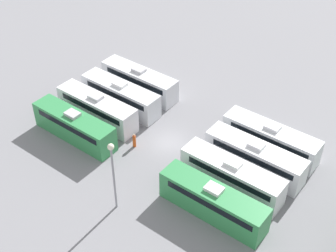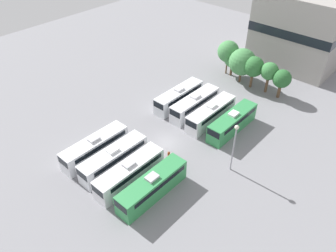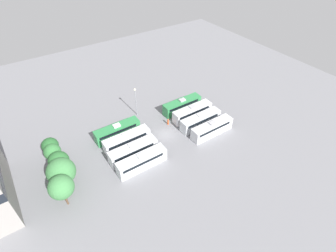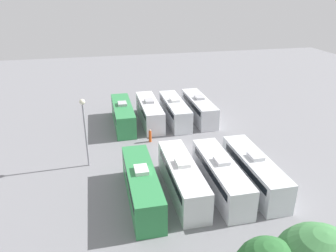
{
  "view_description": "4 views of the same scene",
  "coord_description": "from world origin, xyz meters",
  "px_view_note": "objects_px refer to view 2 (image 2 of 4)",
  "views": [
    {
      "loc": [
        31.35,
        23.99,
        33.37
      ],
      "look_at": [
        -0.41,
        -0.55,
        1.8
      ],
      "focal_mm": 50.0,
      "sensor_mm": 36.0,
      "label": 1
    },
    {
      "loc": [
        26.02,
        -28.4,
        32.99
      ],
      "look_at": [
        -0.12,
        0.46,
        2.9
      ],
      "focal_mm": 35.0,
      "sensor_mm": 36.0,
      "label": 2
    },
    {
      "loc": [
        -38.15,
        24.81,
        40.85
      ],
      "look_at": [
        -0.45,
        -0.43,
        2.78
      ],
      "focal_mm": 28.0,
      "sensor_mm": 36.0,
      "label": 3
    },
    {
      "loc": [
        8.89,
        34.63,
        18.43
      ],
      "look_at": [
        0.67,
        -1.98,
        2.26
      ],
      "focal_mm": 35.0,
      "sensor_mm": 36.0,
      "label": 4
    }
  ],
  "objects_px": {
    "bus_2": "(130,172)",
    "tree_3": "(254,67)",
    "tree_5": "(282,79)",
    "bus_4": "(179,96)",
    "bus_7": "(232,122)",
    "worker_person": "(169,156)",
    "bus_3": "(152,186)",
    "tree_0": "(228,52)",
    "tree_4": "(269,71)",
    "bus_5": "(195,104)",
    "bus_6": "(211,113)",
    "bus_0": "(95,147)",
    "depot_building": "(300,30)",
    "tree_1": "(233,59)",
    "light_pole": "(235,141)",
    "bus_1": "(114,158)",
    "tree_2": "(242,62)"
  },
  "relations": [
    {
      "from": "bus_3",
      "to": "tree_1",
      "type": "bearing_deg",
      "value": 107.05
    },
    {
      "from": "bus_4",
      "to": "bus_7",
      "type": "relative_size",
      "value": 1.0
    },
    {
      "from": "bus_0",
      "to": "bus_4",
      "type": "relative_size",
      "value": 1.0
    },
    {
      "from": "tree_2",
      "to": "tree_3",
      "type": "bearing_deg",
      "value": -7.96
    },
    {
      "from": "tree_0",
      "to": "tree_4",
      "type": "xyz_separation_m",
      "value": [
        9.75,
        -1.07,
        -0.52
      ]
    },
    {
      "from": "bus_0",
      "to": "bus_3",
      "type": "xyz_separation_m",
      "value": [
        11.32,
        0.26,
        0.0
      ]
    },
    {
      "from": "depot_building",
      "to": "bus_1",
      "type": "bearing_deg",
      "value": -95.1
    },
    {
      "from": "bus_5",
      "to": "light_pole",
      "type": "height_order",
      "value": "light_pole"
    },
    {
      "from": "bus_6",
      "to": "tree_5",
      "type": "xyz_separation_m",
      "value": [
        4.83,
        14.54,
        2.16
      ]
    },
    {
      "from": "bus_0",
      "to": "depot_building",
      "type": "relative_size",
      "value": 0.62
    },
    {
      "from": "tree_3",
      "to": "tree_5",
      "type": "xyz_separation_m",
      "value": [
        5.73,
        0.21,
        -0.52
      ]
    },
    {
      "from": "bus_3",
      "to": "bus_5",
      "type": "height_order",
      "value": "same"
    },
    {
      "from": "bus_2",
      "to": "bus_4",
      "type": "relative_size",
      "value": 1.0
    },
    {
      "from": "light_pole",
      "to": "tree_4",
      "type": "height_order",
      "value": "light_pole"
    },
    {
      "from": "bus_2",
      "to": "light_pole",
      "type": "xyz_separation_m",
      "value": [
        8.73,
        10.94,
        3.59
      ]
    },
    {
      "from": "bus_3",
      "to": "tree_2",
      "type": "distance_m",
      "value": 33.49
    },
    {
      "from": "light_pole",
      "to": "tree_0",
      "type": "xyz_separation_m",
      "value": [
        -16.32,
        22.94,
        -0.4
      ]
    },
    {
      "from": "tree_2",
      "to": "worker_person",
      "type": "bearing_deg",
      "value": -79.9
    },
    {
      "from": "bus_7",
      "to": "worker_person",
      "type": "bearing_deg",
      "value": -103.23
    },
    {
      "from": "tree_0",
      "to": "bus_5",
      "type": "bearing_deg",
      "value": -75.92
    },
    {
      "from": "tree_1",
      "to": "tree_5",
      "type": "relative_size",
      "value": 0.95
    },
    {
      "from": "bus_5",
      "to": "bus_6",
      "type": "height_order",
      "value": "same"
    },
    {
      "from": "light_pole",
      "to": "bus_6",
      "type": "bearing_deg",
      "value": 140.54
    },
    {
      "from": "tree_4",
      "to": "bus_1",
      "type": "bearing_deg",
      "value": -100.15
    },
    {
      "from": "light_pole",
      "to": "tree_0",
      "type": "distance_m",
      "value": 28.16
    },
    {
      "from": "bus_4",
      "to": "tree_1",
      "type": "distance_m",
      "value": 15.55
    },
    {
      "from": "tree_3",
      "to": "tree_5",
      "type": "height_order",
      "value": "tree_3"
    },
    {
      "from": "bus_7",
      "to": "tree_0",
      "type": "distance_m",
      "value": 19.4
    },
    {
      "from": "bus_1",
      "to": "light_pole",
      "type": "xyz_separation_m",
      "value": [
        12.38,
        10.59,
        3.59
      ]
    },
    {
      "from": "light_pole",
      "to": "tree_4",
      "type": "distance_m",
      "value": 22.86
    },
    {
      "from": "bus_0",
      "to": "tree_0",
      "type": "distance_m",
      "value": 33.96
    },
    {
      "from": "bus_4",
      "to": "bus_6",
      "type": "xyz_separation_m",
      "value": [
        7.26,
        -0.35,
        0.0
      ]
    },
    {
      "from": "bus_7",
      "to": "tree_0",
      "type": "relative_size",
      "value": 1.5
    },
    {
      "from": "bus_1",
      "to": "worker_person",
      "type": "distance_m",
      "value": 7.82
    },
    {
      "from": "tree_2",
      "to": "tree_4",
      "type": "height_order",
      "value": "tree_2"
    },
    {
      "from": "bus_5",
      "to": "tree_1",
      "type": "xyz_separation_m",
      "value": [
        -2.68,
        15.33,
        1.89
      ]
    },
    {
      "from": "bus_4",
      "to": "bus_6",
      "type": "distance_m",
      "value": 7.27
    },
    {
      "from": "bus_0",
      "to": "bus_7",
      "type": "xyz_separation_m",
      "value": [
        11.34,
        18.5,
        0.0
      ]
    },
    {
      "from": "tree_2",
      "to": "bus_6",
      "type": "bearing_deg",
      "value": -76.28
    },
    {
      "from": "bus_4",
      "to": "bus_5",
      "type": "xyz_separation_m",
      "value": [
        3.55,
        0.08,
        0.0
      ]
    },
    {
      "from": "tree_1",
      "to": "bus_0",
      "type": "bearing_deg",
      "value": -91.72
    },
    {
      "from": "bus_4",
      "to": "depot_building",
      "type": "distance_m",
      "value": 30.55
    },
    {
      "from": "worker_person",
      "to": "tree_3",
      "type": "height_order",
      "value": "tree_3"
    },
    {
      "from": "bus_2",
      "to": "tree_3",
      "type": "height_order",
      "value": "tree_3"
    },
    {
      "from": "worker_person",
      "to": "bus_3",
      "type": "bearing_deg",
      "value": -65.6
    },
    {
      "from": "light_pole",
      "to": "tree_5",
      "type": "xyz_separation_m",
      "value": [
        -3.94,
        21.76,
        -1.44
      ]
    },
    {
      "from": "bus_5",
      "to": "depot_building",
      "type": "relative_size",
      "value": 0.62
    },
    {
      "from": "worker_person",
      "to": "tree_5",
      "type": "xyz_separation_m",
      "value": [
        3.73,
        26.16,
        3.04
      ]
    },
    {
      "from": "bus_1",
      "to": "bus_5",
      "type": "distance_m",
      "value": 18.23
    },
    {
      "from": "bus_0",
      "to": "tree_3",
      "type": "bearing_deg",
      "value": 78.64
    }
  ]
}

